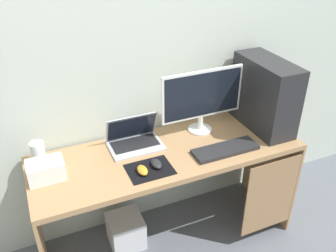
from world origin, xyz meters
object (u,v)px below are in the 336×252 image
Objects in this scene: mouse_right at (142,170)px; monitor at (202,98)px; mouse_left at (156,164)px; laptop at (134,139)px; keyboard at (225,149)px; pc_tower at (265,95)px; speaker at (38,153)px; projector at (46,170)px; subwoofer at (126,231)px.

monitor is at bearing 28.52° from mouse_right.
mouse_left is 1.00× the size of mouse_right.
laptop is 0.57m from keyboard.
pc_tower is 3.47× the size of speaker.
monitor is at bearing -2.68° from speaker.
speaker is 0.16m from projector.
laptop is 0.57m from projector.
subwoofer is at bearing 130.18° from mouse_left.
projector is at bearing -167.34° from laptop.
speaker is at bearing 174.04° from pc_tower.
projector is at bearing 170.93° from keyboard.
speaker reaches higher than keyboard.
mouse_left is at bearing 177.48° from keyboard.
subwoofer is at bearing 6.10° from projector.
monitor is 2.45× the size of subwoofer.
keyboard is 0.55m from mouse_right.
keyboard is 4.38× the size of mouse_left.
keyboard is (-0.39, -0.18, -0.22)m from pc_tower.
speaker reaches higher than projector.
keyboard is at bearing -9.07° from projector.
keyboard is 1.82× the size of subwoofer.
monitor is 0.36m from keyboard.
monitor is 1.70× the size of laptop.
laptop is at bearing 79.49° from mouse_right.
speaker is 0.85m from subwoofer.
laptop reaches higher than projector.
laptop reaches higher than mouse_right.
projector is 1.06m from keyboard.
keyboard is (0.49, -0.29, -0.03)m from laptop.
subwoofer is (-0.16, 0.19, -0.66)m from mouse_left.
monitor is at bearing 6.26° from subwoofer.
projector is at bearing 166.10° from mouse_left.
laptop is (-0.88, 0.12, -0.20)m from pc_tower.
keyboard is (1.05, -0.17, -0.04)m from projector.
pc_tower is 2.14× the size of subwoofer.
projector reaches higher than keyboard.
laptop is 0.70m from subwoofer.
projector is 2.08× the size of mouse_right.
mouse_left is (-0.45, 0.02, 0.01)m from keyboard.
mouse_left is 0.10m from mouse_right.
monitor is at bearing -1.71° from laptop.
speaker is 1.12m from keyboard.
speaker is at bearing 153.49° from mouse_left.
laptop is 0.28m from mouse_left.
projector is (-0.56, -0.13, 0.01)m from laptop.
subwoofer is at bearing -14.09° from speaker.
projector is 2.08× the size of mouse_left.
laptop is at bearing 178.29° from monitor.
mouse_right reaches higher than keyboard.
keyboard reaches higher than subwoofer.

